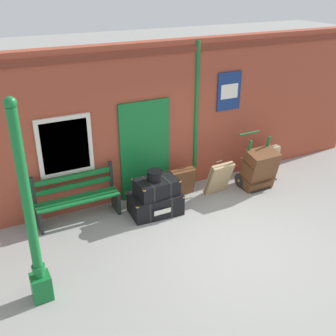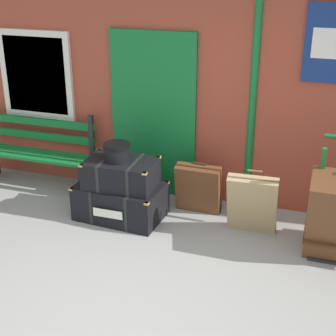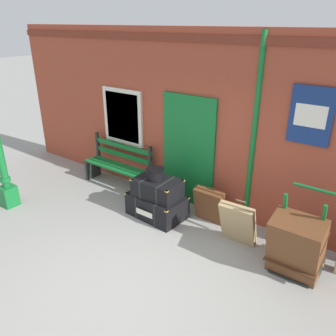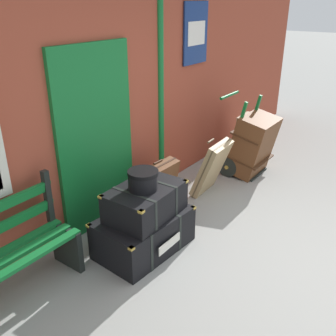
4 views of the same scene
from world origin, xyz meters
name	(u,v)px [view 1 (image 1 of 4)]	position (x,y,z in m)	size (l,w,h in m)	color
ground_plane	(234,246)	(0.00, 0.00, 0.00)	(60.00, 60.00, 0.00)	gray
brick_facade	(166,119)	(-0.02, 2.60, 1.60)	(10.40, 0.35, 3.20)	#9E422D
lamp_post	(32,232)	(-3.26, 0.26, 1.17)	(0.28, 0.28, 3.06)	#146B2D
platform_bench	(77,198)	(-2.17, 2.16, 0.44)	(1.60, 0.43, 1.01)	#146B2D
steamer_trunk_base	(155,203)	(-0.74, 1.65, 0.21)	(1.05, 0.72, 0.43)	black
steamer_trunk_middle	(156,187)	(-0.72, 1.64, 0.58)	(0.82, 0.57, 0.33)	black
round_hatbox	(155,175)	(-0.76, 1.63, 0.86)	(0.31, 0.31, 0.20)	black
porters_trolley	(253,174)	(1.75, 1.72, 0.27)	(0.71, 0.62, 1.19)	black
large_brown_trunk	(259,169)	(1.75, 1.54, 0.48)	(0.70, 0.61, 0.95)	brown
suitcase_beige	(270,161)	(2.45, 2.00, 0.35)	(0.48, 0.18, 0.73)	tan
suitcase_brown	(219,178)	(0.81, 1.72, 0.39)	(0.57, 0.42, 0.78)	tan
suitcase_caramel	(182,182)	(0.10, 2.08, 0.31)	(0.56, 0.28, 0.64)	brown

